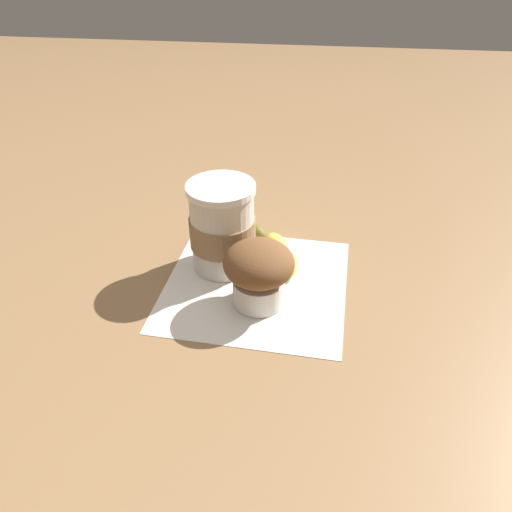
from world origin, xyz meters
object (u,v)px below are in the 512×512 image
object	(u,v)px
banana	(273,247)
sugar_packet	(222,219)
coffee_cup	(222,228)
muffin	(259,271)

from	to	relation	value
banana	sugar_packet	size ratio (longest dim) A/B	2.65
coffee_cup	banana	bearing A→B (deg)	22.65
coffee_cup	banana	xyz separation A→B (m)	(0.07, 0.03, -0.05)
muffin	sugar_packet	xyz separation A→B (m)	(-0.09, 0.21, -0.05)
coffee_cup	banana	size ratio (longest dim) A/B	1.01
coffee_cup	muffin	bearing A→B (deg)	-51.64
banana	coffee_cup	bearing A→B (deg)	-157.35
muffin	sugar_packet	world-z (taller)	muffin
banana	muffin	bearing A→B (deg)	-94.50
coffee_cup	muffin	xyz separation A→B (m)	(0.06, -0.08, -0.01)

